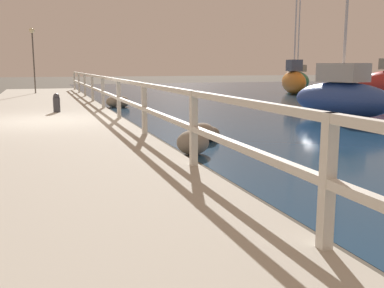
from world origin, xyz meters
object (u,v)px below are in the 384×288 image
mooring_bollard (57,103)px  sailboat_green (297,80)px  sailboat_orange (294,80)px  sailboat_blue (342,96)px  dock_lamp (33,44)px

mooring_bollard → sailboat_green: sailboat_green is taller
sailboat_orange → sailboat_blue: bearing=-101.6°
sailboat_green → sailboat_orange: 4.09m
mooring_bollard → sailboat_orange: bearing=32.6°
dock_lamp → sailboat_green: bearing=5.5°
sailboat_green → sailboat_blue: sailboat_blue is taller
sailboat_green → sailboat_blue: (-7.61, -14.98, -0.01)m
mooring_bollard → sailboat_blue: bearing=-16.7°
mooring_bollard → sailboat_blue: sailboat_blue is taller
dock_lamp → sailboat_green: sailboat_green is taller
dock_lamp → sailboat_blue: bearing=-54.7°
mooring_bollard → sailboat_green: 20.52m
sailboat_green → sailboat_blue: bearing=-102.1°
sailboat_green → sailboat_orange: bearing=-109.9°
sailboat_blue → sailboat_green: bearing=44.9°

